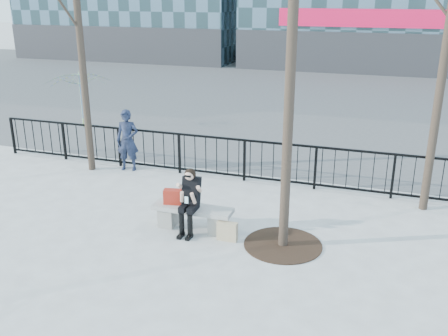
% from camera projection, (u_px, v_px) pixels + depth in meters
% --- Properties ---
extents(ground, '(120.00, 120.00, 0.00)m').
position_uv_depth(ground, '(193.00, 229.00, 10.22)').
color(ground, '#989793').
rests_on(ground, ground).
extents(street_surface, '(60.00, 23.00, 0.01)m').
position_uv_depth(street_surface, '(313.00, 95.00, 23.61)').
color(street_surface, '#474747').
rests_on(street_surface, ground).
extents(railing, '(14.00, 0.06, 1.10)m').
position_uv_depth(railing, '(237.00, 159.00, 12.72)').
color(railing, black).
rests_on(railing, ground).
extents(tree_grate, '(1.50, 1.50, 0.02)m').
position_uv_depth(tree_grate, '(283.00, 245.00, 9.55)').
color(tree_grate, black).
rests_on(tree_grate, ground).
extents(bench_main, '(1.65, 0.46, 0.49)m').
position_uv_depth(bench_main, '(193.00, 215.00, 10.12)').
color(bench_main, slate).
rests_on(bench_main, ground).
extents(seated_woman, '(0.50, 0.64, 1.34)m').
position_uv_depth(seated_woman, '(189.00, 202.00, 9.86)').
color(seated_woman, black).
rests_on(seated_woman, ground).
extents(handbag, '(0.40, 0.24, 0.31)m').
position_uv_depth(handbag, '(173.00, 197.00, 10.16)').
color(handbag, '#A72214').
rests_on(handbag, bench_main).
extents(shopping_bag, '(0.40, 0.15, 0.37)m').
position_uv_depth(shopping_bag, '(227.00, 231.00, 9.70)').
color(shopping_bag, beige).
rests_on(shopping_bag, ground).
extents(standing_man, '(0.67, 0.51, 1.66)m').
position_uv_depth(standing_man, '(128.00, 140.00, 13.36)').
color(standing_man, black).
rests_on(standing_man, ground).
extents(vendor_umbrella, '(2.64, 2.67, 2.01)m').
position_uv_depth(vendor_umbrella, '(80.00, 100.00, 17.54)').
color(vendor_umbrella, '#CDDC31').
rests_on(vendor_umbrella, ground).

